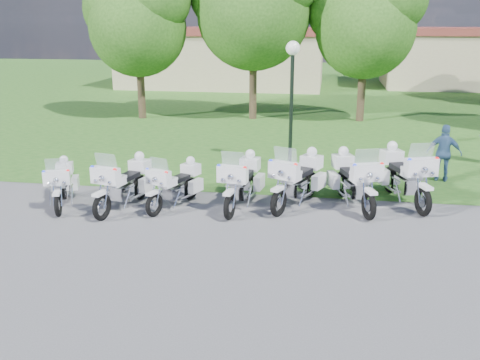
% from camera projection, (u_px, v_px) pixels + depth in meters
% --- Properties ---
extents(ground, '(100.00, 100.00, 0.00)m').
position_uv_depth(ground, '(252.00, 237.00, 11.83)').
color(ground, '#57575C').
rests_on(ground, ground).
extents(grass_lawn, '(100.00, 48.00, 0.01)m').
position_uv_depth(grass_lawn, '(306.00, 89.00, 37.35)').
color(grass_lawn, '#255E1D').
rests_on(grass_lawn, ground).
extents(motorcycle_0, '(1.12, 2.01, 1.41)m').
position_uv_depth(motorcycle_0, '(62.00, 183.00, 13.77)').
color(motorcycle_0, black).
rests_on(motorcycle_0, ground).
extents(motorcycle_1, '(1.11, 2.34, 1.59)m').
position_uv_depth(motorcycle_1, '(125.00, 182.00, 13.55)').
color(motorcycle_1, black).
rests_on(motorcycle_1, ground).
extents(motorcycle_2, '(1.18, 2.03, 1.43)m').
position_uv_depth(motorcycle_2, '(176.00, 184.00, 13.66)').
color(motorcycle_2, black).
rests_on(motorcycle_2, ground).
extents(motorcycle_3, '(0.99, 2.41, 1.62)m').
position_uv_depth(motorcycle_3, '(242.00, 181.00, 13.63)').
color(motorcycle_3, black).
rests_on(motorcycle_3, ground).
extents(motorcycle_4, '(1.43, 2.36, 1.68)m').
position_uv_depth(motorcycle_4, '(298.00, 178.00, 13.75)').
color(motorcycle_4, black).
rests_on(motorcycle_4, ground).
extents(motorcycle_5, '(1.35, 2.42, 1.69)m').
position_uv_depth(motorcycle_5, '(353.00, 179.00, 13.68)').
color(motorcycle_5, black).
rests_on(motorcycle_5, ground).
extents(motorcycle_6, '(1.39, 2.54, 1.77)m').
position_uv_depth(motorcycle_6, '(404.00, 174.00, 13.98)').
color(motorcycle_6, black).
rests_on(motorcycle_6, ground).
extents(lamp_post, '(0.44, 0.44, 4.01)m').
position_uv_depth(lamp_post, '(292.00, 73.00, 16.62)').
color(lamp_post, black).
rests_on(lamp_post, ground).
extents(tree_0, '(5.32, 4.54, 7.09)m').
position_uv_depth(tree_0, '(137.00, 18.00, 24.87)').
color(tree_0, '#38281C').
rests_on(tree_0, ground).
extents(tree_1, '(6.13, 5.23, 8.17)m').
position_uv_depth(tree_1, '(253.00, 2.00, 24.53)').
color(tree_1, '#38281C').
rests_on(tree_1, ground).
extents(tree_2, '(5.30, 4.52, 7.06)m').
position_uv_depth(tree_2, '(365.00, 19.00, 24.14)').
color(tree_2, '#38281C').
rests_on(tree_2, ground).
extents(building_west, '(14.56, 8.32, 4.10)m').
position_uv_depth(building_west, '(224.00, 57.00, 38.63)').
color(building_west, tan).
rests_on(building_west, ground).
extents(building_east, '(11.44, 7.28, 4.10)m').
position_uv_depth(building_east, '(465.00, 57.00, 37.89)').
color(building_east, tan).
rests_on(building_east, ground).
extents(bystander_c, '(1.06, 0.66, 1.69)m').
position_uv_depth(bystander_c, '(444.00, 153.00, 15.75)').
color(bystander_c, '#365883').
rests_on(bystander_c, ground).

